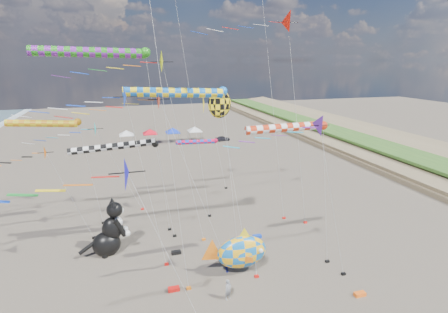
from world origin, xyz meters
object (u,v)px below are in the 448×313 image
object	(u,v)px
person_adult	(228,290)
cat_inflatable	(108,227)
parked_car	(223,138)
child_green	(263,249)
fish_inflatable	(241,252)
child_blue	(227,267)

from	to	relation	value
person_adult	cat_inflatable	bearing A→B (deg)	105.17
cat_inflatable	parked_car	world-z (taller)	cat_inflatable
person_adult	child_green	size ratio (longest dim) A/B	1.50
fish_inflatable	child_blue	size ratio (longest dim) A/B	5.66
child_green	child_blue	world-z (taller)	child_green
person_adult	parked_car	xyz separation A→B (m)	(15.03, 52.73, -0.27)
fish_inflatable	child_green	world-z (taller)	fish_inflatable
child_blue	parked_car	size ratio (longest dim) A/B	0.31
person_adult	fish_inflatable	bearing A→B (deg)	27.56
fish_inflatable	parked_car	distance (m)	51.43
fish_inflatable	person_adult	size ratio (longest dim) A/B	3.51
fish_inflatable	parked_car	size ratio (longest dim) A/B	1.77
fish_inflatable	child_green	xyz separation A→B (m)	(2.93, 2.17, -1.48)
cat_inflatable	parked_car	bearing A→B (deg)	51.46
fish_inflatable	person_adult	bearing A→B (deg)	-125.15
child_green	child_blue	size ratio (longest dim) A/B	1.08
parked_car	child_blue	bearing A→B (deg)	164.01
cat_inflatable	person_adult	world-z (taller)	cat_inflatable
person_adult	child_blue	size ratio (longest dim) A/B	1.61
fish_inflatable	child_green	bearing A→B (deg)	36.46
cat_inflatable	fish_inflatable	bearing A→B (deg)	-41.00
child_green	parked_car	size ratio (longest dim) A/B	0.34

